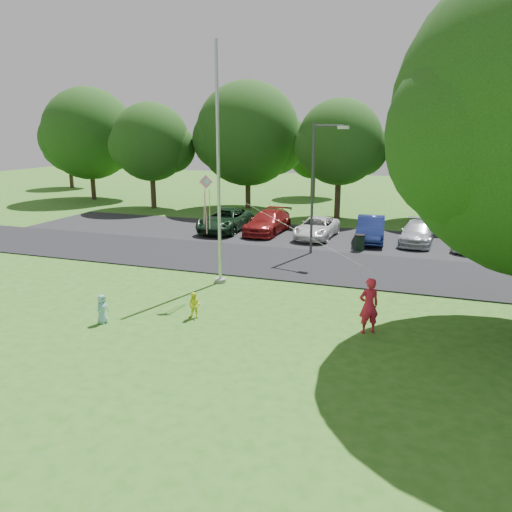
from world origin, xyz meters
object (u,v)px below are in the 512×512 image
(woman, at_px, (369,306))
(child_blue, at_px, (102,309))
(flagpole, at_px, (219,188))
(street_lamp, at_px, (317,177))
(trash_can, at_px, (359,243))
(child_yellow, at_px, (194,305))
(kite, at_px, (211,196))

(woman, height_order, child_blue, woman)
(flagpole, xyz_separation_m, street_lamp, (2.87, 6.22, -0.03))
(trash_can, height_order, woman, woman)
(flagpole, distance_m, child_blue, 7.08)
(child_yellow, xyz_separation_m, kite, (-0.30, 2.29, 3.61))
(child_yellow, height_order, child_blue, child_blue)
(trash_can, xyz_separation_m, child_yellow, (-4.16, -12.04, 0.00))
(flagpole, bearing_deg, street_lamp, 65.26)
(street_lamp, bearing_deg, trash_can, 51.33)
(trash_can, height_order, child_blue, child_blue)
(flagpole, bearing_deg, child_yellow, -79.01)
(kite, bearing_deg, child_blue, -138.22)
(street_lamp, bearing_deg, kite, -90.56)
(child_blue, distance_m, kite, 5.76)
(street_lamp, height_order, trash_can, street_lamp)
(woman, relative_size, child_blue, 1.85)
(child_yellow, distance_m, child_blue, 3.17)
(woman, xyz_separation_m, kite, (-6.29, 1.58, 3.14))
(flagpole, relative_size, woman, 5.30)
(street_lamp, bearing_deg, woman, -52.67)
(child_blue, height_order, kite, kite)
(woman, bearing_deg, kite, -45.51)
(flagpole, height_order, trash_can, flagpole)
(trash_can, bearing_deg, child_yellow, -109.06)
(child_blue, bearing_deg, woman, -70.16)
(street_lamp, distance_m, woman, 11.03)
(woman, bearing_deg, child_yellow, -24.64)
(trash_can, bearing_deg, kite, -114.57)
(child_yellow, bearing_deg, woman, 4.91)
(flagpole, distance_m, trash_can, 9.94)
(flagpole, height_order, kite, flagpole)
(child_yellow, bearing_deg, kite, 95.59)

